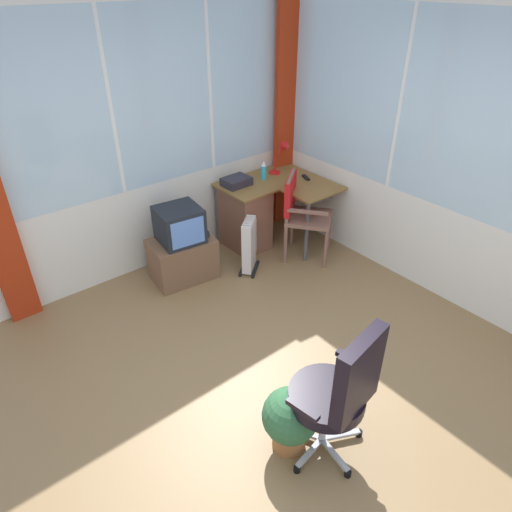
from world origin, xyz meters
TOP-DOWN VIEW (x-y plane):
  - ground at (0.00, 0.00)m, footprint 5.28×5.63m
  - north_window_panel at (0.00, 2.35)m, footprint 4.28×0.07m
  - east_window_panel at (2.17, 0.00)m, footprint 0.07×4.63m
  - curtain_corner at (2.04, 2.22)m, footprint 0.28×0.10m
  - desk at (1.29, 1.97)m, footprint 1.11×1.05m
  - desk_lamp at (1.84, 2.03)m, footprint 0.24×0.21m
  - tv_remote at (1.94, 1.73)m, footprint 0.10×0.16m
  - spray_bottle at (1.55, 2.03)m, footprint 0.06×0.06m
  - paper_tray at (1.20, 2.08)m, footprint 0.31×0.24m
  - wooden_armchair at (1.58, 1.46)m, footprint 0.67×0.67m
  - office_chair at (0.01, -0.56)m, footprint 0.62×0.57m
  - tv_on_stand at (0.33, 1.87)m, footprint 0.69×0.51m
  - space_heater at (0.96, 1.55)m, footprint 0.35×0.33m
  - potted_plant at (-0.18, -0.34)m, footprint 0.38×0.38m

SIDE VIEW (x-z plane):
  - ground at x=0.00m, z-range -0.06..0.00m
  - potted_plant at x=-0.18m, z-range 0.04..0.53m
  - space_heater at x=0.96m, z-range 0.00..0.61m
  - tv_on_stand at x=0.33m, z-range -0.05..0.77m
  - desk at x=1.29m, z-range 0.03..0.77m
  - office_chair at x=0.01m, z-range 0.06..1.14m
  - wooden_armchair at x=1.58m, z-range 0.13..1.08m
  - tv_remote at x=1.94m, z-range 0.74..0.76m
  - paper_tray at x=1.20m, z-range 0.74..0.83m
  - spray_bottle at x=1.55m, z-range 0.74..0.95m
  - desk_lamp at x=1.84m, z-range 0.80..1.18m
  - curtain_corner at x=2.04m, z-range 0.00..2.65m
  - east_window_panel at x=2.17m, z-range 0.00..2.74m
  - north_window_panel at x=0.00m, z-range 0.00..2.75m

